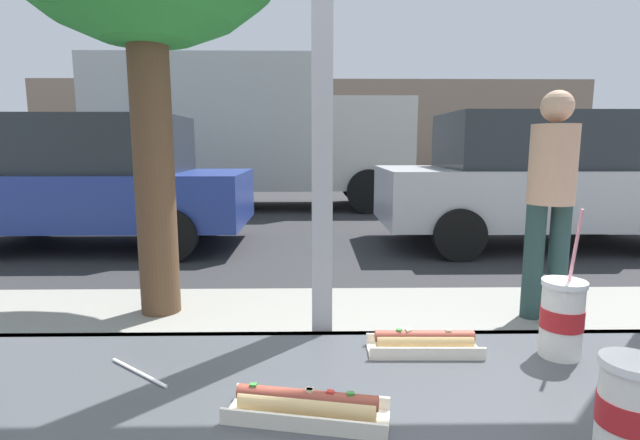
{
  "coord_description": "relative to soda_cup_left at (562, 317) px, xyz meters",
  "views": [
    {
      "loc": [
        -0.02,
        -1.1,
        1.4
      ],
      "look_at": [
        0.03,
        2.24,
        0.87
      ],
      "focal_mm": 26.95,
      "sensor_mm": 36.0,
      "label": 1
    }
  ],
  "objects": [
    {
      "name": "ground_plane",
      "position": [
        -0.52,
        8.11,
        -1.03
      ],
      "size": [
        60.0,
        60.0,
        0.0
      ],
      "primitive_type": "plane",
      "color": "#2D2D30"
    },
    {
      "name": "sidewalk_strip",
      "position": [
        -0.52,
        1.71,
        -0.96
      ],
      "size": [
        16.0,
        2.8,
        0.14
      ],
      "primitive_type": "cube",
      "color": "gray",
      "rests_on": "ground"
    },
    {
      "name": "building_facade_far",
      "position": [
        -0.52,
        23.95,
        1.25
      ],
      "size": [
        28.0,
        1.2,
        4.57
      ],
      "primitive_type": "cube",
      "color": "gray",
      "rests_on": "ground"
    },
    {
      "name": "soda_cup_left",
      "position": [
        0.0,
        0.0,
        0.0
      ],
      "size": [
        0.09,
        0.09,
        0.33
      ],
      "color": "silver",
      "rests_on": "window_counter"
    },
    {
      "name": "soda_cup_right",
      "position": [
        -0.09,
        -0.36,
        -0.01
      ],
      "size": [
        0.09,
        0.09,
        0.32
      ],
      "color": "white",
      "rests_on": "window_counter"
    },
    {
      "name": "hotdog_tray_near",
      "position": [
        -0.29,
        0.02,
        -0.07
      ],
      "size": [
        0.25,
        0.09,
        0.05
      ],
      "color": "beige",
      "rests_on": "window_counter"
    },
    {
      "name": "hotdog_tray_far",
      "position": [
        -0.55,
        -0.24,
        -0.07
      ],
      "size": [
        0.29,
        0.14,
        0.05
      ],
      "color": "beige",
      "rests_on": "window_counter"
    },
    {
      "name": "loose_straw",
      "position": [
        -0.9,
        -0.07,
        -0.09
      ],
      "size": [
        0.15,
        0.12,
        0.01
      ],
      "primitive_type": "cylinder",
      "rotation": [
        0.0,
        1.57,
        -0.68
      ],
      "color": "white",
      "rests_on": "window_counter"
    },
    {
      "name": "parked_car_blue",
      "position": [
        -3.48,
        5.56,
        -0.14
      ],
      "size": [
        4.14,
        1.95,
        1.77
      ],
      "color": "#283D93",
      "rests_on": "ground"
    },
    {
      "name": "parked_car_silver",
      "position": [
        2.5,
        5.56,
        -0.12
      ],
      "size": [
        4.27,
        1.95,
        1.81
      ],
      "color": "#BCBCC1",
      "rests_on": "ground"
    },
    {
      "name": "box_truck",
      "position": [
        -1.99,
        9.74,
        0.67
      ],
      "size": [
        6.69,
        2.44,
        3.18
      ],
      "color": "beige",
      "rests_on": "ground"
    },
    {
      "name": "pedestrian",
      "position": [
        1.15,
        2.37,
        0.04
      ],
      "size": [
        0.32,
        0.32,
        1.63
      ],
      "color": "#253D3B",
      "rests_on": "sidewalk_strip"
    }
  ]
}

